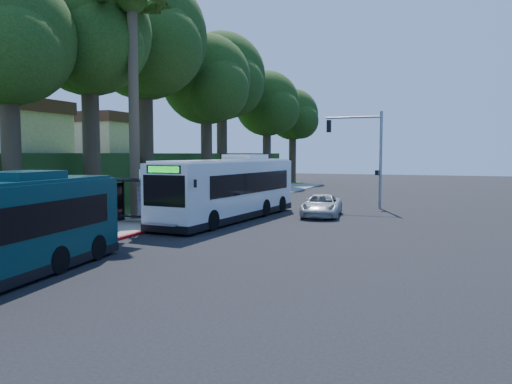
% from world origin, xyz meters
% --- Properties ---
extents(ground, '(140.00, 140.00, 0.00)m').
position_xyz_m(ground, '(0.00, 0.00, 0.00)').
color(ground, black).
rests_on(ground, ground).
extents(sidewalk, '(4.50, 70.00, 0.12)m').
position_xyz_m(sidewalk, '(-7.30, 0.00, 0.06)').
color(sidewalk, gray).
rests_on(sidewalk, ground).
extents(red_curb, '(0.25, 30.00, 0.13)m').
position_xyz_m(red_curb, '(-5.00, -4.00, 0.07)').
color(red_curb, maroon).
rests_on(red_curb, ground).
extents(grass_verge, '(8.00, 70.00, 0.06)m').
position_xyz_m(grass_verge, '(-13.00, 5.00, 0.03)').
color(grass_verge, '#234719').
rests_on(grass_verge, ground).
extents(bus_shelter, '(3.20, 1.51, 2.55)m').
position_xyz_m(bus_shelter, '(-7.26, -2.86, 1.81)').
color(bus_shelter, black).
rests_on(bus_shelter, ground).
extents(stop_sign_pole, '(0.35, 0.06, 3.17)m').
position_xyz_m(stop_sign_pole, '(-5.40, -5.00, 2.08)').
color(stop_sign_pole, gray).
rests_on(stop_sign_pole, ground).
extents(traffic_signal_pole, '(4.10, 0.30, 7.00)m').
position_xyz_m(traffic_signal_pole, '(3.78, 10.00, 4.42)').
color(traffic_signal_pole, gray).
rests_on(traffic_signal_pole, ground).
extents(palm_tree, '(4.20, 4.20, 14.40)m').
position_xyz_m(palm_tree, '(-8.20, -1.50, 12.38)').
color(palm_tree, '#4C3F2D').
rests_on(palm_tree, ground).
extents(hillside_backdrop, '(24.00, 60.00, 8.80)m').
position_xyz_m(hillside_backdrop, '(-26.30, 15.10, 2.44)').
color(hillside_backdrop, '#234719').
rests_on(hillside_backdrop, ground).
extents(tree_0, '(8.40, 8.00, 15.70)m').
position_xyz_m(tree_0, '(-12.40, -0.02, 11.20)').
color(tree_0, '#382B1E').
rests_on(tree_0, ground).
extents(tree_1, '(10.50, 10.00, 18.26)m').
position_xyz_m(tree_1, '(-13.37, 7.98, 12.73)').
color(tree_1, '#382B1E').
rests_on(tree_1, ground).
extents(tree_2, '(8.82, 8.40, 15.12)m').
position_xyz_m(tree_2, '(-11.89, 15.98, 10.48)').
color(tree_2, '#382B1E').
rests_on(tree_2, ground).
extents(tree_3, '(10.08, 9.60, 17.28)m').
position_xyz_m(tree_3, '(-13.88, 23.98, 11.98)').
color(tree_3, '#382B1E').
rests_on(tree_3, ground).
extents(tree_4, '(8.40, 8.00, 14.14)m').
position_xyz_m(tree_4, '(-11.40, 31.98, 9.73)').
color(tree_4, '#382B1E').
rests_on(tree_4, ground).
extents(tree_5, '(7.35, 7.00, 12.86)m').
position_xyz_m(tree_5, '(-10.41, 39.99, 8.96)').
color(tree_5, '#382B1E').
rests_on(tree_5, ground).
extents(tree_6, '(7.56, 7.20, 13.74)m').
position_xyz_m(tree_6, '(-12.91, -6.01, 9.71)').
color(tree_6, '#382B1E').
rests_on(tree_6, ground).
extents(white_bus, '(4.03, 13.37, 3.92)m').
position_xyz_m(white_bus, '(-3.01, 0.78, 1.91)').
color(white_bus, silver).
rests_on(white_bus, ground).
extents(pickup, '(2.84, 5.19, 1.38)m').
position_xyz_m(pickup, '(1.84, 4.18, 0.69)').
color(pickup, silver).
rests_on(pickup, ground).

